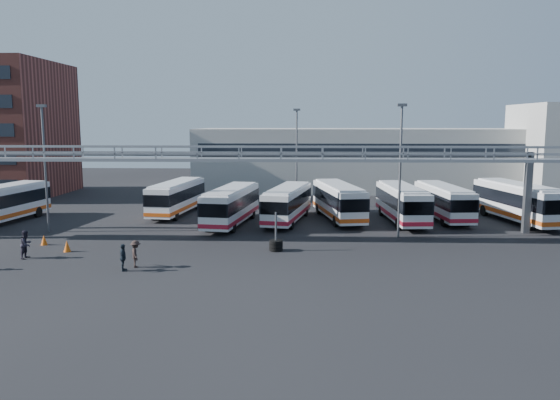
{
  "coord_description": "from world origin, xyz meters",
  "views": [
    {
      "loc": [
        4.42,
        -34.74,
        8.8
      ],
      "look_at": [
        2.87,
        6.0,
        2.99
      ],
      "focal_mm": 35.0,
      "sensor_mm": 36.0,
      "label": 1
    }
  ],
  "objects_px": {
    "cone_right": "(44,240)",
    "light_pole_left": "(45,161)",
    "pedestrian_c": "(136,254)",
    "pedestrian_b": "(26,244)",
    "tire_stack": "(276,244)",
    "bus_0": "(1,203)",
    "cone_left": "(67,246)",
    "bus_4": "(231,204)",
    "bus_5": "(288,203)",
    "bus_8": "(443,201)",
    "bus_3": "(177,196)",
    "light_pole_mid": "(400,163)",
    "light_pole_back": "(297,152)",
    "pedestrian_d": "(123,258)",
    "bus_6": "(338,200)",
    "bus_7": "(402,202)",
    "bus_9": "(518,201)"
  },
  "relations": [
    {
      "from": "tire_stack",
      "to": "cone_right",
      "type": "bearing_deg",
      "value": 176.08
    },
    {
      "from": "bus_0",
      "to": "bus_7",
      "type": "bearing_deg",
      "value": 10.78
    },
    {
      "from": "cone_right",
      "to": "bus_3",
      "type": "bearing_deg",
      "value": 63.96
    },
    {
      "from": "bus_9",
      "to": "pedestrian_b",
      "type": "relative_size",
      "value": 6.29
    },
    {
      "from": "bus_4",
      "to": "cone_left",
      "type": "distance_m",
      "value": 14.5
    },
    {
      "from": "cone_left",
      "to": "cone_right",
      "type": "xyz_separation_m",
      "value": [
        -2.55,
        1.99,
        -0.02
      ]
    },
    {
      "from": "bus_0",
      "to": "bus_5",
      "type": "distance_m",
      "value": 25.06
    },
    {
      "from": "bus_5",
      "to": "bus_9",
      "type": "distance_m",
      "value": 20.4
    },
    {
      "from": "light_pole_mid",
      "to": "light_pole_back",
      "type": "distance_m",
      "value": 17.0
    },
    {
      "from": "bus_5",
      "to": "bus_0",
      "type": "bearing_deg",
      "value": -165.14
    },
    {
      "from": "pedestrian_d",
      "to": "tire_stack",
      "type": "xyz_separation_m",
      "value": [
        8.87,
        5.54,
        -0.37
      ]
    },
    {
      "from": "pedestrian_c",
      "to": "tire_stack",
      "type": "height_order",
      "value": "tire_stack"
    },
    {
      "from": "tire_stack",
      "to": "bus_4",
      "type": "bearing_deg",
      "value": 114.22
    },
    {
      "from": "light_pole_left",
      "to": "bus_8",
      "type": "bearing_deg",
      "value": 11.68
    },
    {
      "from": "bus_0",
      "to": "bus_5",
      "type": "bearing_deg",
      "value": 11.61
    },
    {
      "from": "bus_7",
      "to": "bus_4",
      "type": "bearing_deg",
      "value": -176.99
    },
    {
      "from": "bus_4",
      "to": "bus_5",
      "type": "distance_m",
      "value": 5.06
    },
    {
      "from": "light_pole_back",
      "to": "cone_right",
      "type": "xyz_separation_m",
      "value": [
        -18.14,
        -18.76,
        -5.36
      ]
    },
    {
      "from": "light_pole_mid",
      "to": "bus_4",
      "type": "height_order",
      "value": "light_pole_mid"
    },
    {
      "from": "bus_4",
      "to": "pedestrian_d",
      "type": "xyz_separation_m",
      "value": [
        -4.58,
        -15.09,
        -0.97
      ]
    },
    {
      "from": "light_pole_left",
      "to": "cone_left",
      "type": "relative_size",
      "value": 13.09
    },
    {
      "from": "bus_0",
      "to": "bus_3",
      "type": "xyz_separation_m",
      "value": [
        14.23,
        5.39,
        -0.07
      ]
    },
    {
      "from": "bus_5",
      "to": "bus_9",
      "type": "relative_size",
      "value": 0.91
    },
    {
      "from": "cone_left",
      "to": "pedestrian_c",
      "type": "bearing_deg",
      "value": -32.84
    },
    {
      "from": "light_pole_left",
      "to": "bus_4",
      "type": "height_order",
      "value": "light_pole_left"
    },
    {
      "from": "cone_right",
      "to": "light_pole_left",
      "type": "bearing_deg",
      "value": 111.39
    },
    {
      "from": "bus_5",
      "to": "bus_9",
      "type": "height_order",
      "value": "bus_9"
    },
    {
      "from": "light_pole_back",
      "to": "bus_9",
      "type": "height_order",
      "value": "light_pole_back"
    },
    {
      "from": "pedestrian_b",
      "to": "bus_6",
      "type": "bearing_deg",
      "value": -46.04
    },
    {
      "from": "bus_9",
      "to": "cone_right",
      "type": "bearing_deg",
      "value": -174.48
    },
    {
      "from": "bus_3",
      "to": "bus_5",
      "type": "xyz_separation_m",
      "value": [
        10.77,
        -3.67,
        -0.01
      ]
    },
    {
      "from": "bus_0",
      "to": "tire_stack",
      "type": "distance_m",
      "value": 26.23
    },
    {
      "from": "bus_4",
      "to": "bus_9",
      "type": "height_order",
      "value": "bus_9"
    },
    {
      "from": "pedestrian_b",
      "to": "pedestrian_d",
      "type": "bearing_deg",
      "value": -102.57
    },
    {
      "from": "light_pole_left",
      "to": "tire_stack",
      "type": "relative_size",
      "value": 3.77
    },
    {
      "from": "bus_7",
      "to": "cone_left",
      "type": "distance_m",
      "value": 27.78
    },
    {
      "from": "light_pole_mid",
      "to": "cone_left",
      "type": "xyz_separation_m",
      "value": [
        -23.58,
        -5.75,
        -5.34
      ]
    },
    {
      "from": "pedestrian_b",
      "to": "bus_4",
      "type": "bearing_deg",
      "value": -35.5
    },
    {
      "from": "bus_7",
      "to": "pedestrian_b",
      "type": "xyz_separation_m",
      "value": [
        -26.86,
        -13.94,
        -0.87
      ]
    },
    {
      "from": "light_pole_left",
      "to": "bus_9",
      "type": "height_order",
      "value": "light_pole_left"
    },
    {
      "from": "bus_0",
      "to": "bus_9",
      "type": "height_order",
      "value": "bus_9"
    },
    {
      "from": "pedestrian_c",
      "to": "tire_stack",
      "type": "xyz_separation_m",
      "value": [
        8.37,
        4.67,
        -0.38
      ]
    },
    {
      "from": "light_pole_left",
      "to": "bus_3",
      "type": "relative_size",
      "value": 0.96
    },
    {
      "from": "pedestrian_b",
      "to": "pedestrian_c",
      "type": "relative_size",
      "value": 1.11
    },
    {
      "from": "light_pole_mid",
      "to": "pedestrian_c",
      "type": "bearing_deg",
      "value": -151.47
    },
    {
      "from": "pedestrian_d",
      "to": "cone_left",
      "type": "bearing_deg",
      "value": 35.29
    },
    {
      "from": "light_pole_mid",
      "to": "bus_5",
      "type": "distance_m",
      "value": 11.4
    },
    {
      "from": "cone_right",
      "to": "tire_stack",
      "type": "height_order",
      "value": "tire_stack"
    },
    {
      "from": "cone_left",
      "to": "tire_stack",
      "type": "height_order",
      "value": "tire_stack"
    },
    {
      "from": "pedestrian_c",
      "to": "cone_right",
      "type": "relative_size",
      "value": 2.29
    }
  ]
}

